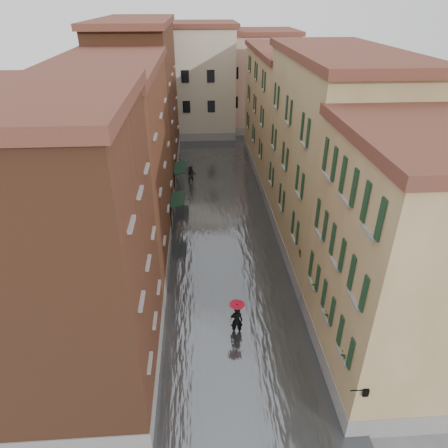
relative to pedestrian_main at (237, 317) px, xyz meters
name	(u,v)px	position (x,y,z in m)	size (l,w,h in m)	color
ground	(236,338)	(-0.04, -0.33, -1.19)	(120.00, 120.00, 0.00)	#58585A
floodwater	(222,220)	(-0.04, 12.67, -1.09)	(10.00, 60.00, 0.20)	#474B4F
building_left_near	(73,267)	(-7.04, -2.33, 5.31)	(6.00, 8.00, 13.00)	brown
building_left_mid	(118,171)	(-7.04, 8.67, 5.06)	(6.00, 14.00, 12.50)	brown
building_left_far	(142,105)	(-7.04, 23.67, 5.81)	(6.00, 16.00, 14.00)	brown
building_right_near	(401,269)	(6.96, -2.33, 4.56)	(6.00, 8.00, 11.50)	olive
building_right_mid	(329,162)	(6.96, 8.67, 5.31)	(6.00, 14.00, 13.00)	tan
building_right_far	(284,115)	(6.96, 23.67, 4.56)	(6.00, 16.00, 11.50)	olive
building_end_cream	(186,83)	(-3.04, 37.67, 5.31)	(12.00, 9.00, 13.00)	#B4AC8F
building_end_pink	(254,83)	(5.96, 39.67, 4.81)	(10.00, 9.00, 12.00)	tan
awning_near	(177,200)	(-3.53, 11.82, 1.27)	(1.09, 2.79, 2.80)	black
awning_far	(180,168)	(-3.52, 18.34, 1.29)	(1.09, 3.24, 2.80)	black
wall_lantern	(365,391)	(4.29, -6.33, 1.82)	(0.71, 0.22, 0.35)	black
window_planters	(323,293)	(4.08, -1.11, 2.32)	(0.59, 8.54, 0.84)	#994432
pedestrian_main	(237,317)	(0.00, 0.00, 0.00)	(0.85, 0.85, 2.06)	black
pedestrian_far	(191,175)	(-2.52, 20.41, -0.25)	(0.91, 0.71, 1.87)	black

